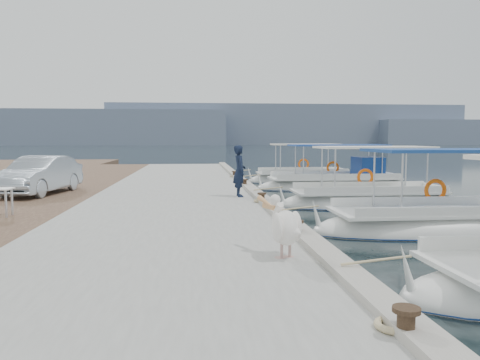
# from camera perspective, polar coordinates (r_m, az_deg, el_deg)

# --- Properties ---
(ground) EXTENTS (400.00, 400.00, 0.00)m
(ground) POSITION_cam_1_polar(r_m,az_deg,el_deg) (13.29, 5.10, -5.81)
(ground) COLOR black
(ground) RESTS_ON ground
(concrete_quay) EXTENTS (6.00, 40.00, 0.50)m
(concrete_quay) POSITION_cam_1_polar(r_m,az_deg,el_deg) (17.98, -7.35, -2.20)
(concrete_quay) COLOR gray
(concrete_quay) RESTS_ON ground
(quay_curb) EXTENTS (0.44, 40.00, 0.12)m
(quay_curb) POSITION_cam_1_polar(r_m,az_deg,el_deg) (18.07, 1.48, -1.13)
(quay_curb) COLOR #9F998D
(quay_curb) RESTS_ON concrete_quay
(cobblestone_strip) EXTENTS (4.00, 40.00, 0.50)m
(cobblestone_strip) POSITION_cam_1_polar(r_m,az_deg,el_deg) (18.81, -22.77, -2.23)
(cobblestone_strip) COLOR #4F3729
(cobblestone_strip) RESTS_ON ground
(distant_hills) EXTENTS (330.00, 60.00, 18.00)m
(distant_hills) POSITION_cam_1_polar(r_m,az_deg,el_deg) (216.77, 2.92, 6.35)
(distant_hills) COLOR slate
(distant_hills) RESTS_ON ground
(fishing_caique_b) EXTENTS (7.41, 2.44, 2.83)m
(fishing_caique_b) POSITION_cam_1_polar(r_m,az_deg,el_deg) (13.82, 23.74, -5.28)
(fishing_caique_b) COLOR white
(fishing_caique_b) RESTS_ON ground
(fishing_caique_c) EXTENTS (6.78, 2.30, 2.83)m
(fishing_caique_c) POSITION_cam_1_polar(r_m,az_deg,el_deg) (18.06, 15.28, -2.70)
(fishing_caique_c) COLOR white
(fishing_caique_c) RESTS_ON ground
(fishing_caique_d) EXTENTS (7.82, 2.44, 2.83)m
(fishing_caique_d) POSITION_cam_1_polar(r_m,az_deg,el_deg) (23.90, 11.57, -0.63)
(fishing_caique_d) COLOR white
(fishing_caique_d) RESTS_ON ground
(fishing_caique_e) EXTENTS (6.37, 2.07, 2.83)m
(fishing_caique_e) POSITION_cam_1_polar(r_m,az_deg,el_deg) (27.26, 7.59, -0.02)
(fishing_caique_e) COLOR white
(fishing_caique_e) RESTS_ON ground
(mooring_bollards) EXTENTS (0.28, 20.28, 0.33)m
(mooring_bollards) POSITION_cam_1_polar(r_m,az_deg,el_deg) (14.59, 2.67, -2.08)
(mooring_bollards) COLOR black
(mooring_bollards) RESTS_ON concrete_quay
(pelican) EXTENTS (0.72, 1.33, 1.03)m
(pelican) POSITION_cam_1_polar(r_m,az_deg,el_deg) (7.93, 5.50, -5.60)
(pelican) COLOR tan
(pelican) RESTS_ON concrete_quay
(fisherman) EXTENTS (0.50, 0.69, 1.79)m
(fisherman) POSITION_cam_1_polar(r_m,az_deg,el_deg) (16.18, -0.07, 1.12)
(fisherman) COLOR black
(fisherman) RESTS_ON concrete_quay
(parked_car) EXTENTS (2.18, 4.37, 1.38)m
(parked_car) POSITION_cam_1_polar(r_m,az_deg,el_deg) (18.46, -23.22, 0.55)
(parked_car) COLOR #A7B3BF
(parked_car) RESTS_ON cobblestone_strip
(folding_table) EXTENTS (0.55, 0.55, 0.73)m
(folding_table) POSITION_cam_1_polar(r_m,az_deg,el_deg) (13.52, -27.16, -1.78)
(folding_table) COLOR silver
(folding_table) RESTS_ON cobblestone_strip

